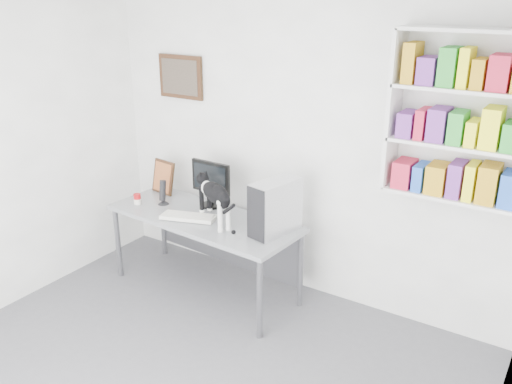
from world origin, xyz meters
TOP-DOWN VIEW (x-y plane):
  - room at (0.00, 0.00)m, footprint 4.01×4.01m
  - bookshelf at (1.40, 1.85)m, footprint 1.03×0.28m
  - wall_art at (-1.30, 1.97)m, footprint 0.52×0.04m
  - desk at (-0.65, 1.43)m, footprint 1.88×0.84m
  - monitor at (-0.73, 1.67)m, footprint 0.43×0.21m
  - keyboard at (-0.72, 1.31)m, footprint 0.52×0.34m
  - pc_tower at (0.08, 1.48)m, footprint 0.30×0.49m
  - speaker at (-1.15, 1.45)m, footprint 0.11×0.11m
  - leaning_print at (-1.35, 1.70)m, footprint 0.29×0.15m
  - soup_can at (-1.36, 1.32)m, footprint 0.07×0.07m
  - cat at (-0.45, 1.35)m, footprint 0.64×0.46m

SIDE VIEW (x-z plane):
  - desk at x=-0.65m, z-range 0.00..0.77m
  - keyboard at x=-0.72m, z-range 0.77..0.80m
  - soup_can at x=-1.36m, z-range 0.77..0.87m
  - speaker at x=-1.15m, z-range 0.77..1.01m
  - leaning_print at x=-1.35m, z-range 0.77..1.11m
  - cat at x=-0.45m, z-range 0.77..1.16m
  - monitor at x=-0.73m, z-range 0.77..1.22m
  - pc_tower at x=0.08m, z-range 0.77..1.23m
  - room at x=0.00m, z-range 0.00..2.70m
  - bookshelf at x=1.40m, z-range 1.23..2.47m
  - wall_art at x=-1.30m, z-range 1.69..2.11m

